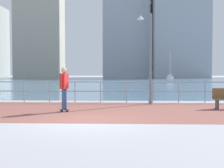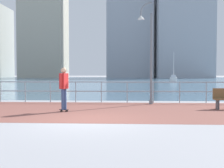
{
  "view_description": "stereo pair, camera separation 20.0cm",
  "coord_description": "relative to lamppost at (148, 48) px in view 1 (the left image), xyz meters",
  "views": [
    {
      "loc": [
        1.17,
        -9.37,
        1.61
      ],
      "look_at": [
        0.7,
        3.44,
        1.1
      ],
      "focal_mm": 44.99,
      "sensor_mm": 36.0,
      "label": 1
    },
    {
      "loc": [
        1.37,
        -9.36,
        1.61
      ],
      "look_at": [
        0.7,
        3.44,
        1.1
      ],
      "focal_mm": 44.99,
      "sensor_mm": 36.0,
      "label": 2
    }
  ],
  "objects": [
    {
      "name": "skateboarder",
      "position": [
        -3.7,
        -3.01,
        -1.79
      ],
      "size": [
        0.41,
        0.55,
        1.83
      ],
      "color": "black",
      "rests_on": "ground"
    },
    {
      "name": "lamppost",
      "position": [
        0.0,
        0.0,
        0.0
      ],
      "size": [
        0.82,
        0.36,
        5.24
      ],
      "color": "slate",
      "rests_on": "ground"
    },
    {
      "name": "brick_paving",
      "position": [
        -2.47,
        -2.54,
        -2.89
      ],
      "size": [
        28.0,
        6.31,
        0.01
      ],
      "primitive_type": "cube",
      "color": "brown",
      "rests_on": "ground"
    },
    {
      "name": "tower_glass",
      "position": [
        16.88,
        78.29,
        11.84
      ],
      "size": [
        16.89,
        17.23,
        31.15
      ],
      "color": "#A3A8B2",
      "rests_on": "ground"
    },
    {
      "name": "waterfront_railing",
      "position": [
        -2.47,
        0.62,
        -2.11
      ],
      "size": [
        25.25,
        0.06,
        1.15
      ],
      "color": "#8C99A3",
      "rests_on": "ground"
    },
    {
      "name": "tower_brick",
      "position": [
        -0.08,
        80.87,
        17.9
      ],
      "size": [
        15.04,
        10.53,
        43.27
      ],
      "color": "#A3A8B2",
      "rests_on": "ground"
    },
    {
      "name": "harbor_water",
      "position": [
        -2.47,
        45.62,
        -2.9
      ],
      "size": [
        180.0,
        88.0,
        0.0
      ],
      "primitive_type": "cube",
      "color": "slate",
      "rests_on": "ground"
    },
    {
      "name": "ground",
      "position": [
        -2.47,
        34.88,
        -2.9
      ],
      "size": [
        220.0,
        220.0,
        0.0
      ],
      "primitive_type": "plane",
      "color": "#9E9EA3"
    },
    {
      "name": "sailboat_white",
      "position": [
        7.15,
        35.28,
        -2.39
      ],
      "size": [
        1.82,
        3.9,
        5.28
      ],
      "color": "white",
      "rests_on": "ground"
    },
    {
      "name": "tower_steel",
      "position": [
        -28.41,
        77.52,
        15.48
      ],
      "size": [
        14.1,
        11.92,
        38.42
      ],
      "color": "#B2AD99",
      "rests_on": "ground"
    }
  ]
}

